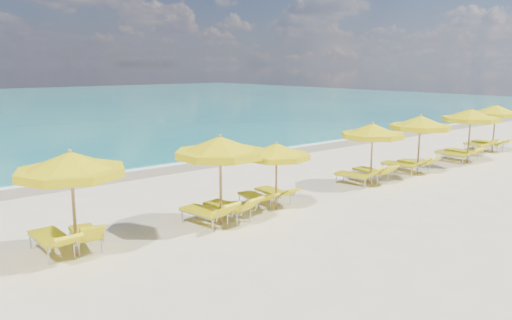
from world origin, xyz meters
TOP-DOWN VIEW (x-y plane):
  - ground_plane at (0.00, 0.00)m, footprint 120.00×120.00m
  - wet_sand_band at (0.00, 7.40)m, footprint 120.00×2.60m
  - foam_line at (0.00, 8.20)m, footprint 120.00×1.20m
  - whitecap_far at (8.00, 24.00)m, footprint 18.00×0.30m
  - umbrella_2 at (-6.93, -0.23)m, footprint 2.58×2.58m
  - umbrella_3 at (-2.89, -0.45)m, footprint 3.22×3.22m
  - umbrella_4 at (-0.71, -0.35)m, footprint 2.35×2.35m
  - umbrella_5 at (4.22, -0.18)m, footprint 2.98×2.98m
  - umbrella_6 at (7.15, -0.29)m, footprint 2.59×2.59m
  - umbrella_7 at (11.08, -0.36)m, footprint 3.27×3.27m
  - umbrella_8 at (14.81, 0.28)m, footprint 2.58×2.58m
  - lounger_2_left at (-7.35, 0.19)m, footprint 0.70×2.02m
  - lounger_2_right at (-6.57, 0.12)m, footprint 0.85×1.77m
  - lounger_3_left at (-3.31, -0.30)m, footprint 0.92×1.97m
  - lounger_3_right at (-2.49, -0.29)m, footprint 0.94×1.97m
  - lounger_4_left at (-1.07, 0.24)m, footprint 0.75×1.73m
  - lounger_4_right at (-0.26, 0.25)m, footprint 0.65×1.80m
  - lounger_5_left at (3.69, 0.14)m, footprint 0.92×1.87m
  - lounger_5_right at (4.69, 0.14)m, footprint 0.85×1.95m
  - lounger_6_left at (6.74, 0.23)m, footprint 0.96×1.99m
  - lounger_6_right at (7.62, 0.15)m, footprint 0.76×1.83m
  - lounger_7_left at (10.63, 0.05)m, footprint 0.72×2.02m
  - lounger_7_right at (11.60, 0.15)m, footprint 0.84×1.96m
  - lounger_8_left at (14.37, 0.82)m, footprint 0.83×1.77m
  - lounger_8_right at (15.19, 0.65)m, footprint 0.78×2.10m

SIDE VIEW (x-z plane):
  - ground_plane at x=0.00m, z-range 0.00..0.00m
  - wet_sand_band at x=0.00m, z-range -0.01..0.01m
  - foam_line at x=0.00m, z-range -0.01..0.01m
  - whitecap_far at x=8.00m, z-range -0.03..0.03m
  - lounger_4_left at x=-1.07m, z-range -0.13..0.53m
  - lounger_4_right at x=-0.26m, z-range -0.14..0.56m
  - lounger_8_left at x=14.37m, z-range -0.18..0.60m
  - lounger_6_right at x=7.62m, z-range -0.15..0.58m
  - lounger_2_right at x=-6.57m, z-range -0.20..0.64m
  - lounger_5_left at x=3.69m, z-range -0.19..0.63m
  - lounger_5_right at x=4.69m, z-range -0.18..0.64m
  - lounger_6_left at x=6.74m, z-range -0.17..0.63m
  - lounger_3_right at x=-2.49m, z-range -0.20..0.67m
  - lounger_3_left at x=-3.31m, z-range -0.20..0.67m
  - lounger_2_left at x=-7.35m, z-range -0.16..0.64m
  - lounger_7_right at x=11.60m, z-range -0.21..0.70m
  - lounger_7_left at x=10.63m, z-range -0.18..0.66m
  - lounger_8_right at x=15.19m, z-range -0.15..0.64m
  - umbrella_4 at x=-0.71m, z-range 0.75..2.89m
  - umbrella_5 at x=4.22m, z-range 0.84..3.20m
  - umbrella_6 at x=7.15m, z-range 0.87..3.35m
  - umbrella_8 at x=14.81m, z-range 0.88..3.37m
  - umbrella_7 at x=11.08m, z-range 0.90..3.44m
  - umbrella_2 at x=-6.93m, z-range 0.90..3.47m
  - umbrella_3 at x=-2.89m, z-range 0.91..3.48m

